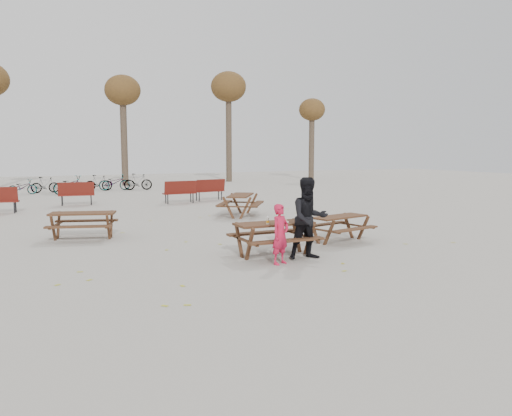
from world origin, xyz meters
name	(u,v)px	position (x,y,z in m)	size (l,w,h in m)	color
ground	(274,256)	(0.00, 0.00, 0.00)	(80.00, 80.00, 0.00)	gray
main_picnic_table	(274,231)	(0.00, 0.00, 0.59)	(1.80, 1.45, 0.78)	#381D14
food_tray	(284,222)	(0.18, -0.13, 0.79)	(0.18, 0.11, 0.04)	white
bread_roll	(284,220)	(0.18, -0.13, 0.83)	(0.14, 0.06, 0.05)	tan
soda_bottle	(268,221)	(-0.26, -0.18, 0.85)	(0.07, 0.07, 0.17)	silver
child	(280,234)	(-0.26, -0.80, 0.64)	(0.47, 0.31, 1.29)	#C1183A
adult	(309,218)	(0.56, -0.60, 0.91)	(0.89, 0.69, 1.82)	black
picnic_table_east	(339,229)	(2.38, 0.89, 0.34)	(1.59, 1.28, 0.68)	#381D14
picnic_table_north	(83,226)	(-3.76, 4.12, 0.37)	(1.70, 1.37, 0.73)	#381D14
picnic_table_far	(241,205)	(2.00, 6.71, 0.40)	(1.84, 1.48, 0.79)	#381D14
park_bench_row	(122,193)	(-1.32, 12.18, 0.52)	(10.58, 2.42, 1.03)	maroon
bicycle_row	(85,184)	(-2.05, 20.03, 0.47)	(8.03, 2.80, 1.00)	black
tree_row	(119,94)	(0.90, 25.15, 6.19)	(32.17, 3.52, 8.26)	#382B21
fallen_leaves	(250,237)	(0.50, 2.50, 0.00)	(11.00, 11.00, 0.01)	gold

